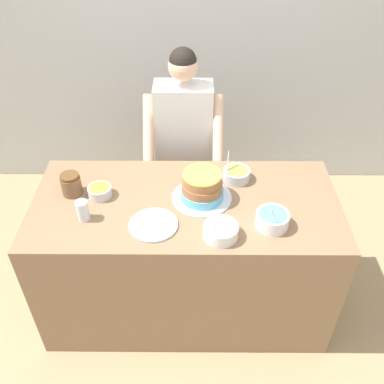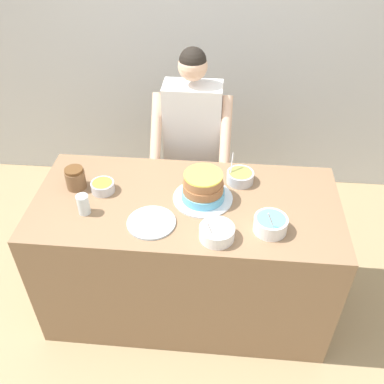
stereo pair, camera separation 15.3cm
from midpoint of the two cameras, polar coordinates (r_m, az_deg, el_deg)
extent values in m
plane|color=tan|center=(2.89, 0.13, -20.55)|extent=(14.00, 14.00, 0.00)
cube|color=silver|center=(3.56, 3.03, 19.54)|extent=(10.00, 0.05, 2.60)
cube|color=#8C6B4C|center=(2.76, 0.90, -8.47)|extent=(1.77, 0.81, 0.91)
cylinder|color=#2D2D38|center=(3.31, -0.09, -0.63)|extent=(0.12, 0.12, 0.75)
cylinder|color=#2D2D38|center=(3.31, 2.91, -0.80)|extent=(0.12, 0.12, 0.75)
cube|color=white|center=(2.93, 1.60, 9.12)|extent=(0.39, 0.21, 0.56)
cylinder|color=beige|center=(2.83, -3.26, 7.68)|extent=(0.07, 0.36, 0.48)
cylinder|color=beige|center=(2.80, 6.07, 7.21)|extent=(0.07, 0.36, 0.48)
sphere|color=beige|center=(2.75, 1.76, 16.42)|extent=(0.19, 0.19, 0.19)
sphere|color=black|center=(2.74, 1.77, 17.04)|extent=(0.17, 0.17, 0.17)
cylinder|color=silver|center=(2.47, 3.24, -0.85)|extent=(0.35, 0.35, 0.01)
cylinder|color=#60B7E0|center=(2.45, 3.26, -0.30)|extent=(0.25, 0.25, 0.05)
cylinder|color=#9E663D|center=(2.41, 3.31, 0.65)|extent=(0.23, 0.23, 0.05)
cylinder|color=#9E663D|center=(2.38, 3.35, 1.63)|extent=(0.22, 0.22, 0.05)
cylinder|color=#F2DB4C|center=(2.36, 3.38, 2.22)|extent=(0.22, 0.22, 0.01)
cylinder|color=silver|center=(2.54, -10.13, 0.64)|extent=(0.14, 0.14, 0.06)
cylinder|color=#EF9938|center=(2.53, -10.19, 1.08)|extent=(0.12, 0.12, 0.01)
cylinder|color=white|center=(2.30, 12.30, -4.30)|extent=(0.18, 0.18, 0.08)
cylinder|color=#60B7E0|center=(2.27, 12.43, -3.64)|extent=(0.15, 0.15, 0.01)
cylinder|color=silver|center=(2.22, 12.72, -4.46)|extent=(0.07, 0.01, 0.17)
cylinder|color=silver|center=(2.60, 8.12, 1.95)|extent=(0.16, 0.16, 0.07)
cylinder|color=olive|center=(2.58, 8.17, 2.44)|extent=(0.14, 0.14, 0.01)
cylinder|color=silver|center=(2.56, 6.97, 3.13)|extent=(0.02, 0.10, 0.17)
cylinder|color=white|center=(2.22, 5.32, -5.48)|extent=(0.18, 0.18, 0.07)
cylinder|color=white|center=(2.20, 5.37, -4.92)|extent=(0.16, 0.16, 0.01)
cylinder|color=silver|center=(2.14, 4.87, -5.80)|extent=(0.07, 0.03, 0.14)
cylinder|color=silver|center=(2.39, -12.52, -1.67)|extent=(0.07, 0.07, 0.12)
cylinder|color=silver|center=(2.31, -3.55, -4.14)|extent=(0.26, 0.26, 0.01)
cylinder|color=brown|center=(2.59, -13.63, 1.62)|extent=(0.12, 0.12, 0.11)
cylinder|color=brown|center=(2.55, -13.85, 2.80)|extent=(0.11, 0.11, 0.02)
camera|label=1|loc=(0.08, -88.13, 1.52)|focal=40.00mm
camera|label=2|loc=(0.08, 91.87, -1.52)|focal=40.00mm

